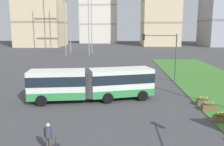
# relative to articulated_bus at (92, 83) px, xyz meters

# --- Properties ---
(articulated_bus) EXTENTS (11.99, 4.98, 3.00)m
(articulated_bus) POSITION_rel_articulated_bus_xyz_m (0.00, 0.00, 0.00)
(articulated_bus) COLOR silver
(articulated_bus) RESTS_ON ground
(pedestrian_crossing) EXTENTS (0.54, 0.36, 1.74)m
(pedestrian_crossing) POSITION_rel_articulated_bus_xyz_m (-1.17, -10.22, -0.65)
(pedestrian_crossing) COLOR #4C4238
(pedestrian_crossing) RESTS_ON ground
(flower_planter_2) EXTENTS (1.10, 0.56, 0.74)m
(flower_planter_2) POSITION_rel_articulated_bus_xyz_m (10.18, -5.37, -1.23)
(flower_planter_2) COLOR brown
(flower_planter_2) RESTS_ON grass_median
(flower_planter_3) EXTENTS (1.10, 0.56, 0.74)m
(flower_planter_3) POSITION_rel_articulated_bus_xyz_m (10.18, -2.65, -1.23)
(flower_planter_3) COLOR brown
(flower_planter_3) RESTS_ON grass_median
(flower_planter_4) EXTENTS (1.10, 0.56, 0.74)m
(flower_planter_4) POSITION_rel_articulated_bus_xyz_m (10.18, -1.21, -1.23)
(flower_planter_4) COLOR brown
(flower_planter_4) RESTS_ON grass_median
(traffic_light_far_right) EXTENTS (4.56, 0.28, 6.17)m
(traffic_light_far_right) POSITION_rel_articulated_bus_xyz_m (8.29, 8.79, 2.62)
(traffic_light_far_right) COLOR #474C51
(traffic_light_far_right) RESTS_ON ground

